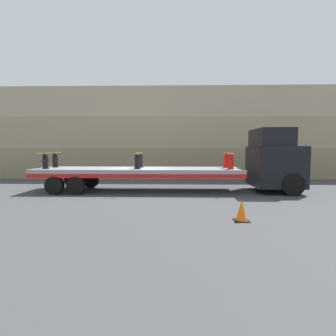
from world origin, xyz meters
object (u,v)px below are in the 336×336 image
at_px(fire_hydrant_black_far_0, 55,160).
at_px(fire_hydrant_red_near_2, 231,162).
at_px(fire_hydrant_black_near_1, 137,161).
at_px(fire_hydrant_black_near_0, 45,161).
at_px(fire_hydrant_red_far_2, 226,161).
at_px(flatbed_trailer, 129,172).
at_px(traffic_cone, 242,210).
at_px(fire_hydrant_black_far_1, 140,160).
at_px(truck_cab, 276,161).

distance_m(fire_hydrant_black_far_0, fire_hydrant_red_near_2, 9.14).
bearing_deg(fire_hydrant_black_near_1, fire_hydrant_black_far_0, 166.75).
distance_m(fire_hydrant_black_near_0, fire_hydrant_red_far_2, 9.14).
height_order(flatbed_trailer, fire_hydrant_red_far_2, fire_hydrant_red_far_2).
distance_m(flatbed_trailer, fire_hydrant_black_near_0, 4.09).
xyz_separation_m(fire_hydrant_black_near_1, traffic_cone, (3.83, -4.96, -1.22)).
height_order(fire_hydrant_black_near_1, fire_hydrant_black_far_1, same).
xyz_separation_m(fire_hydrant_black_far_1, fire_hydrant_red_near_2, (4.54, -1.07, 0.00)).
distance_m(flatbed_trailer, fire_hydrant_black_far_0, 4.09).
bearing_deg(fire_hydrant_black_near_0, fire_hydrant_black_far_0, 90.00).
distance_m(fire_hydrant_black_near_1, fire_hydrant_black_far_1, 1.07).
xyz_separation_m(fire_hydrant_black_near_0, fire_hydrant_red_near_2, (9.08, 0.00, 0.00)).
height_order(fire_hydrant_black_near_0, fire_hydrant_red_far_2, same).
bearing_deg(truck_cab, fire_hydrant_red_near_2, -167.25).
bearing_deg(flatbed_trailer, fire_hydrant_black_near_0, -172.43).
xyz_separation_m(fire_hydrant_black_near_0, fire_hydrant_black_far_1, (4.54, 1.07, 0.00)).
bearing_deg(truck_cab, fire_hydrant_black_far_1, 175.57).
bearing_deg(fire_hydrant_red_near_2, traffic_cone, -98.14).
bearing_deg(fire_hydrant_red_far_2, traffic_cone, -96.71).
relative_size(fire_hydrant_black_far_0, fire_hydrant_black_near_1, 1.00).
xyz_separation_m(truck_cab, fire_hydrant_red_near_2, (-2.36, -0.53, -0.03)).
xyz_separation_m(fire_hydrant_black_near_0, traffic_cone, (8.37, -4.96, -1.22)).
distance_m(truck_cab, fire_hydrant_black_near_1, 6.92).
xyz_separation_m(flatbed_trailer, traffic_cone, (4.35, -5.49, -0.65)).
bearing_deg(fire_hydrant_red_far_2, fire_hydrant_red_near_2, -90.00).
bearing_deg(fire_hydrant_black_near_0, fire_hydrant_black_far_1, 13.25).
bearing_deg(fire_hydrant_red_far_2, fire_hydrant_black_near_0, -173.28).
distance_m(truck_cab, fire_hydrant_black_far_0, 11.45).
bearing_deg(truck_cab, fire_hydrant_black_far_0, 177.33).
bearing_deg(fire_hydrant_black_far_0, fire_hydrant_black_near_1, -13.25).
distance_m(fire_hydrant_black_near_0, fire_hydrant_black_far_0, 1.07).
height_order(truck_cab, fire_hydrant_red_far_2, truck_cab).
bearing_deg(fire_hydrant_black_far_0, traffic_cone, -35.76).
distance_m(flatbed_trailer, fire_hydrant_black_near_1, 0.94).
distance_m(truck_cab, flatbed_trailer, 7.44).
xyz_separation_m(truck_cab, fire_hydrant_black_far_0, (-11.44, 0.53, -0.03)).
relative_size(flatbed_trailer, fire_hydrant_black_near_0, 13.38).
height_order(fire_hydrant_black_near_1, traffic_cone, fire_hydrant_black_near_1).
bearing_deg(traffic_cone, fire_hydrant_black_far_0, 144.24).
height_order(truck_cab, fire_hydrant_black_far_1, truck_cab).
distance_m(flatbed_trailer, traffic_cone, 7.03).
bearing_deg(traffic_cone, fire_hydrant_black_near_0, 149.36).
distance_m(truck_cab, traffic_cone, 6.41).
bearing_deg(fire_hydrant_red_far_2, fire_hydrant_black_near_1, -166.75).
bearing_deg(truck_cab, fire_hydrant_black_near_0, -177.33).
xyz_separation_m(flatbed_trailer, fire_hydrant_black_far_1, (0.52, 0.53, 0.57)).
xyz_separation_m(fire_hydrant_black_near_1, fire_hydrant_red_far_2, (4.54, 1.07, 0.00)).
height_order(fire_hydrant_black_far_0, fire_hydrant_red_near_2, same).
bearing_deg(fire_hydrant_red_far_2, flatbed_trailer, -173.97).
bearing_deg(fire_hydrant_black_near_1, fire_hydrant_red_near_2, 0.00).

